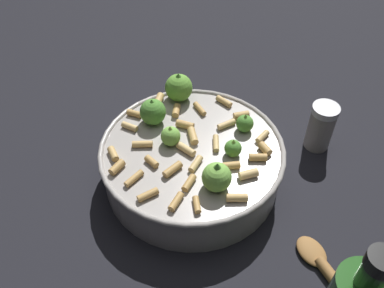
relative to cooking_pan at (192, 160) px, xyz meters
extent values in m
plane|color=black|center=(0.00, 0.00, -0.04)|extent=(2.40, 2.40, 0.00)
cylinder|color=#9E9993|center=(0.00, 0.00, -0.01)|extent=(0.28, 0.28, 0.07)
torus|color=#9E9993|center=(0.00, 0.00, 0.03)|extent=(0.29, 0.29, 0.01)
sphere|color=#4C8933|center=(0.01, 0.06, 0.04)|extent=(0.03, 0.03, 0.03)
cone|color=#8CC64C|center=(0.01, 0.06, 0.05)|extent=(0.01, 0.01, 0.01)
sphere|color=#75B247|center=(0.08, 0.04, 0.05)|extent=(0.04, 0.04, 0.04)
cone|color=#4C8933|center=(0.08, 0.04, 0.07)|extent=(0.02, 0.02, 0.02)
sphere|color=#4C8933|center=(-0.06, -0.07, 0.05)|extent=(0.04, 0.04, 0.04)
cone|color=#4C8933|center=(-0.06, -0.07, 0.07)|extent=(0.02, 0.02, 0.01)
sphere|color=#75B247|center=(-0.01, -0.03, 0.04)|extent=(0.03, 0.03, 0.03)
cone|color=#8CC64C|center=(-0.01, -0.03, 0.06)|extent=(0.01, 0.01, 0.01)
sphere|color=#609E38|center=(-0.12, -0.03, 0.05)|extent=(0.05, 0.05, 0.05)
cone|color=#4C8933|center=(-0.12, -0.03, 0.07)|extent=(0.02, 0.02, 0.02)
sphere|color=#4C8933|center=(-0.04, 0.08, 0.04)|extent=(0.03, 0.03, 0.03)
cone|color=#75B247|center=(-0.04, 0.08, 0.06)|extent=(0.01, 0.01, 0.01)
cylinder|color=tan|center=(-0.04, -0.01, 0.03)|extent=(0.02, 0.03, 0.01)
cylinder|color=tan|center=(-0.07, -0.10, 0.03)|extent=(0.02, 0.03, 0.01)
cylinder|color=tan|center=(0.00, 0.11, 0.03)|extent=(0.03, 0.02, 0.01)
cylinder|color=tan|center=(0.02, 0.10, 0.03)|extent=(0.01, 0.03, 0.01)
cylinder|color=tan|center=(-0.04, -0.10, 0.03)|extent=(0.02, 0.03, 0.01)
cylinder|color=tan|center=(-0.11, 0.05, 0.03)|extent=(0.03, 0.03, 0.01)
cylinder|color=tan|center=(0.03, -0.12, 0.03)|extent=(0.03, 0.02, 0.01)
cylinder|color=tan|center=(-0.01, 0.04, 0.03)|extent=(0.03, 0.01, 0.01)
cylinder|color=tan|center=(0.04, 0.01, 0.03)|extent=(0.03, 0.02, 0.01)
cylinder|color=tan|center=(0.10, 0.07, 0.03)|extent=(0.01, 0.03, 0.01)
cylinder|color=tan|center=(0.01, -0.01, 0.03)|extent=(0.03, 0.03, 0.01)
cylinder|color=tan|center=(0.07, 0.00, 0.03)|extent=(0.03, 0.02, 0.01)
cylinder|color=tan|center=(-0.05, 0.05, 0.03)|extent=(0.02, 0.03, 0.01)
cylinder|color=tan|center=(0.00, -0.08, 0.03)|extent=(0.01, 0.03, 0.01)
cylinder|color=tan|center=(0.11, 0.01, 0.03)|extent=(0.03, 0.01, 0.01)
cylinder|color=tan|center=(-0.09, 0.01, 0.03)|extent=(0.03, 0.02, 0.01)
cylinder|color=tan|center=(-0.08, -0.03, 0.03)|extent=(0.03, 0.01, 0.01)
cylinder|color=tan|center=(0.10, -0.05, 0.03)|extent=(0.03, 0.03, 0.01)
cylinder|color=tan|center=(-0.03, 0.11, 0.03)|extent=(0.03, 0.02, 0.01)
cylinder|color=tan|center=(0.04, -0.06, 0.03)|extent=(0.02, 0.02, 0.01)
cylinder|color=tan|center=(0.05, -0.02, 0.03)|extent=(0.03, 0.03, 0.01)
cylinder|color=tan|center=(0.05, 0.09, 0.03)|extent=(0.02, 0.03, 0.01)
cylinder|color=tan|center=(0.07, -0.08, 0.03)|extent=(0.03, 0.03, 0.01)
cylinder|color=tan|center=(-0.07, 0.08, 0.03)|extent=(0.02, 0.03, 0.01)
cylinder|color=tan|center=(0.11, -0.01, 0.03)|extent=(0.03, 0.02, 0.01)
cylinder|color=tan|center=(0.05, -0.11, 0.03)|extent=(0.03, 0.02, 0.01)
cylinder|color=tan|center=(-0.10, -0.06, 0.03)|extent=(0.03, 0.02, 0.01)
cylinder|color=tan|center=(0.04, 0.06, 0.03)|extent=(0.02, 0.03, 0.01)
cylinder|color=tan|center=(-0.02, 0.00, 0.03)|extent=(0.03, 0.02, 0.01)
cylinder|color=gray|center=(-0.09, 0.22, 0.00)|extent=(0.04, 0.04, 0.08)
cylinder|color=silver|center=(-0.09, 0.22, 0.04)|extent=(0.05, 0.05, 0.01)
cylinder|color=#1E4C19|center=(0.26, 0.18, 0.13)|extent=(0.03, 0.03, 0.04)
cylinder|color=black|center=(0.26, 0.18, 0.16)|extent=(0.03, 0.03, 0.02)
ellipsoid|color=olive|center=(0.13, 0.18, -0.04)|extent=(0.06, 0.06, 0.01)
camera|label=1|loc=(0.45, 0.03, 0.50)|focal=39.61mm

